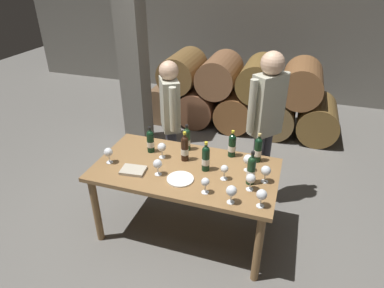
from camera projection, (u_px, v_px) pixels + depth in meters
The scene contains 26 objects.
ground_plane at pixel (186, 229), 3.44m from camera, with size 14.00×14.00×0.00m, color #66635E.
cellar_back_wall at pixel (258, 22), 6.23m from camera, with size 10.00×0.24×2.80m, color slate.
barrel_stack at pixel (238, 94), 5.33m from camera, with size 3.12×0.90×1.15m.
stone_pillar at pixel (133, 56), 4.48m from camera, with size 0.32×0.32×2.60m, color slate.
dining_table at pixel (185, 176), 3.12m from camera, with size 1.70×0.90×0.76m.
wine_bottle_0 at pixel (185, 148), 3.13m from camera, with size 0.07×0.07×0.30m.
wine_bottle_1 at pixel (150, 141), 3.28m from camera, with size 0.07×0.07×0.28m.
wine_bottle_2 at pixel (251, 170), 2.80m from camera, with size 0.07×0.07×0.32m.
wine_bottle_3 at pixel (206, 158), 2.98m from camera, with size 0.07×0.07×0.29m.
wine_bottle_4 at pixel (187, 139), 3.31m from camera, with size 0.07×0.07×0.28m.
wine_bottle_5 at pixel (258, 149), 3.12m from camera, with size 0.07×0.07×0.30m.
wine_bottle_6 at pixel (232, 145), 3.20m from camera, with size 0.07×0.07×0.28m.
wine_glass_0 at pixel (158, 164), 2.93m from camera, with size 0.08×0.08×0.16m.
wine_glass_1 at pixel (248, 160), 2.98m from camera, with size 0.09×0.09×0.16m.
wine_glass_2 at pixel (205, 183), 2.70m from camera, with size 0.07×0.07×0.15m.
wine_glass_3 at pixel (266, 171), 2.83m from camera, with size 0.09×0.09×0.16m.
wine_glass_4 at pixel (262, 195), 2.54m from camera, with size 0.08×0.08×0.16m.
wine_glass_5 at pixel (231, 191), 2.58m from camera, with size 0.09×0.09×0.16m.
wine_glass_6 at pixel (162, 147), 3.18m from camera, with size 0.08×0.08×0.16m.
wine_glass_7 at pixel (224, 169), 2.87m from camera, with size 0.07×0.07×0.14m.
wine_glass_8 at pixel (251, 179), 2.73m from camera, with size 0.08×0.08×0.16m.
wine_glass_9 at pixel (108, 153), 3.10m from camera, with size 0.08×0.08×0.16m.
tasting_notebook at pixel (133, 170), 3.01m from camera, with size 0.22×0.16×0.03m, color #B2A893.
serving_plate at pixel (180, 179), 2.91m from camera, with size 0.24×0.24×0.01m, color white.
sommelier_presenting at pixel (266, 117), 3.38m from camera, with size 0.34×0.40×1.72m.
taster_seated_left at pixel (170, 116), 3.70m from camera, with size 0.32×0.44×1.54m.
Camera 1 is at (0.86, -2.41, 2.47)m, focal length 30.88 mm.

